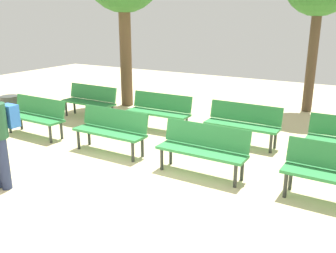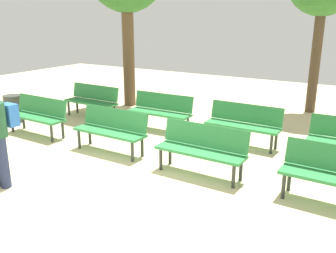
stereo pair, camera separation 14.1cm
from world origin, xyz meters
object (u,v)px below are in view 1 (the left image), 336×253
at_px(bench_r0_c2, 203,147).
at_px(trash_bin, 11,109).
at_px(bench_r1_c2, 243,122).
at_px(bench_r0_c0, 36,114).
at_px(bench_r1_c0, 90,99).
at_px(bench_r1_c1, 160,109).
at_px(bench_r0_c1, 111,128).

bearing_deg(bench_r0_c2, trash_bin, 176.23).
bearing_deg(bench_r1_c2, bench_r0_c0, -156.46).
height_order(bench_r1_c0, bench_r1_c1, same).
height_order(bench_r1_c0, trash_bin, bench_r1_c0).
xyz_separation_m(bench_r0_c0, bench_r0_c2, (4.27, -0.07, 0.00)).
bearing_deg(trash_bin, bench_r0_c2, -4.44).
xyz_separation_m(bench_r0_c2, trash_bin, (-5.68, 0.44, -0.15)).
distance_m(bench_r0_c2, bench_r1_c1, 2.77).
height_order(bench_r1_c1, bench_r1_c2, same).
relative_size(bench_r1_c2, trash_bin, 2.25).
bearing_deg(trash_bin, bench_r1_c1, 21.59).
distance_m(bench_r0_c0, trash_bin, 1.46).
bearing_deg(trash_bin, bench_r0_c1, -5.94).
height_order(bench_r1_c1, trash_bin, bench_r1_c1).
bearing_deg(bench_r0_c0, bench_r0_c2, 0.47).
bearing_deg(bench_r1_c0, bench_r1_c1, 1.30).
bearing_deg(bench_r0_c2, bench_r0_c0, 179.75).
xyz_separation_m(bench_r0_c0, trash_bin, (-1.41, 0.37, -0.15)).
xyz_separation_m(bench_r0_c2, bench_r1_c2, (0.08, 1.87, 0.00)).
height_order(bench_r0_c1, bench_r1_c0, same).
xyz_separation_m(bench_r1_c1, trash_bin, (-3.65, -1.44, -0.15)).
distance_m(bench_r0_c2, bench_r1_c2, 1.87).
relative_size(bench_r0_c1, bench_r0_c2, 1.00).
xyz_separation_m(bench_r1_c0, bench_r1_c2, (4.33, -0.02, 0.00)).
bearing_deg(bench_r1_c2, bench_r1_c1, -179.38).
distance_m(bench_r1_c0, trash_bin, 2.04).
relative_size(bench_r0_c0, trash_bin, 2.25).
xyz_separation_m(bench_r1_c2, trash_bin, (-5.76, -1.43, -0.15)).
bearing_deg(bench_r0_c1, bench_r1_c2, 40.69).
xyz_separation_m(bench_r0_c1, trash_bin, (-3.61, 0.38, -0.15)).
distance_m(bench_r0_c0, bench_r1_c2, 4.71).
bearing_deg(bench_r0_c1, bench_r1_c1, 89.41).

